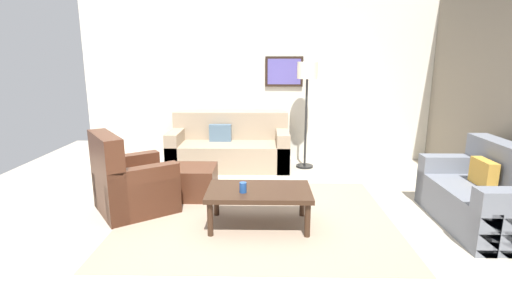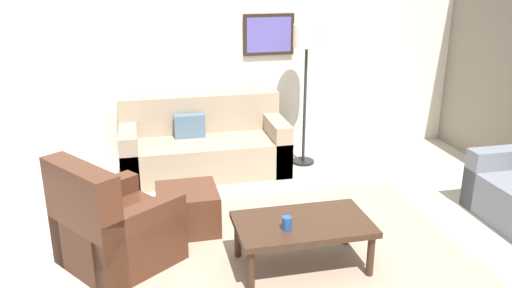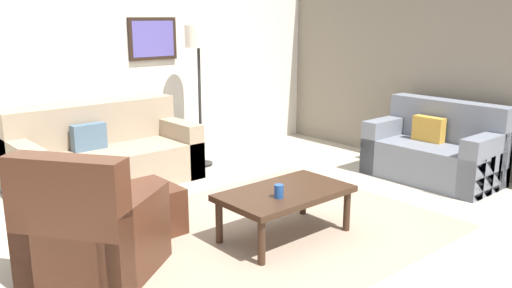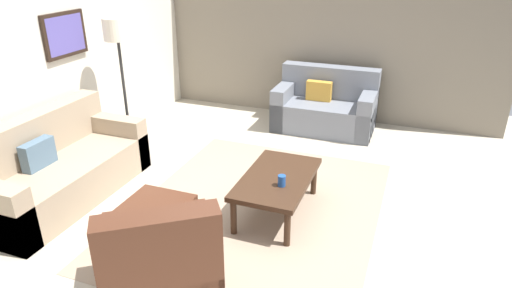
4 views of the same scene
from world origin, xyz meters
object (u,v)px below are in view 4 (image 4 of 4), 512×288
Objects in this scene: couch_loveseat at (326,108)px; cup at (282,181)px; couch_main at (54,170)px; ottoman at (157,223)px; lamp_standing at (118,44)px; armchair_leather at (162,274)px; coffee_table at (277,181)px; framed_artwork at (65,35)px.

cup is (-2.62, -0.15, 0.16)m from couch_loveseat.
couch_main is 3.45× the size of ottoman.
couch_main is 1.50m from ottoman.
cup is (0.69, -0.95, 0.26)m from ottoman.
lamp_standing reaches higher than cup.
couch_loveseat is 3.99m from armchair_leather.
ottoman is 0.51× the size of coffee_table.
framed_artwork is at bearing 56.23° from ottoman.
lamp_standing is (1.24, -0.06, 1.11)m from couch_main.
ottoman is 1.21m from cup.
coffee_table is at bearing -13.68° from armchair_leather.
couch_main is 2.44m from cup.
framed_artwork reaches higher than couch_loveseat.
framed_artwork is at bearing 126.23° from lamp_standing.
couch_main is at bearing 102.49° from coffee_table.
coffee_table is (-2.45, -0.05, 0.05)m from couch_loveseat.
couch_loveseat is at bearing 1.25° from coffee_table.
framed_artwork reaches higher than coffee_table.
lamp_standing is at bearing 128.00° from couch_loveseat.
couch_loveseat is 3.40m from ottoman.
armchair_leather is 1.45m from cup.
couch_main reaches higher than cup.
couch_loveseat is (2.96, -2.26, 0.01)m from couch_main.
couch_loveseat is at bearing -52.00° from lamp_standing.
couch_main is 1.37× the size of couch_loveseat.
armchair_leather is (-3.98, 0.32, 0.00)m from couch_loveseat.
cup is at bearing -19.02° from armchair_leather.
armchair_leather is at bearing 175.43° from couch_loveseat.
framed_artwork is (-0.34, 0.46, 0.14)m from lamp_standing.
coffee_table is (0.51, -2.32, 0.06)m from couch_main.
ottoman is 0.33× the size of lamp_standing.
lamp_standing reaches higher than armchair_leather.
couch_main is at bearing 98.21° from cup.
armchair_leather reaches higher than couch_loveseat.
ottoman is (0.67, 0.48, -0.11)m from armchair_leather.
couch_main is at bearing 142.66° from couch_loveseat.
armchair_leather is 1.01× the size of coffee_table.
lamp_standing is at bearing 41.41° from ottoman.
cup is (-0.16, -0.10, 0.11)m from coffee_table.
couch_loveseat is 3.00m from lamp_standing.
couch_main is at bearing 62.44° from armchair_leather.
cup is at bearing -101.17° from framed_artwork.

